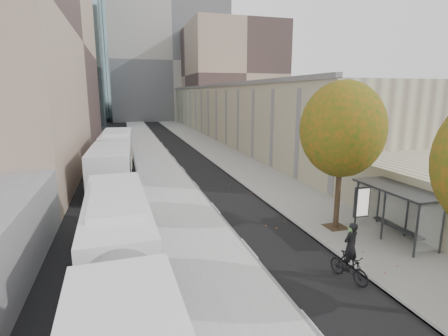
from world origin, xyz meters
name	(u,v)px	position (x,y,z in m)	size (l,w,h in m)	color
bus_platform	(154,160)	(-3.88, 35.00, 0.07)	(4.25, 150.00, 0.15)	#B3B3B3
sidewalk	(226,156)	(4.12, 35.00, 0.04)	(4.75, 150.00, 0.08)	gray
building_tan	(239,109)	(15.50, 64.00, 4.00)	(18.00, 92.00, 8.00)	gray
building_far_block	(168,63)	(6.00, 96.00, 15.00)	(30.00, 18.00, 30.00)	#A09B93
bus_shelter	(401,196)	(5.69, 10.96, 2.19)	(1.90, 4.40, 2.53)	#383A3F
tree_c	(342,129)	(3.60, 13.00, 5.25)	(4.20, 4.20, 7.28)	#332718
bus_near	(120,271)	(-7.29, 8.52, 1.54)	(2.95, 16.98, 2.82)	silver
bus_far	(115,154)	(-7.68, 29.75, 1.75)	(3.48, 19.27, 3.20)	silver
cyclist	(349,259)	(1.02, 8.30, 0.86)	(0.93, 1.88, 2.32)	black
distant_car	(122,131)	(-7.05, 61.41, 0.62)	(1.48, 3.67, 1.25)	silver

